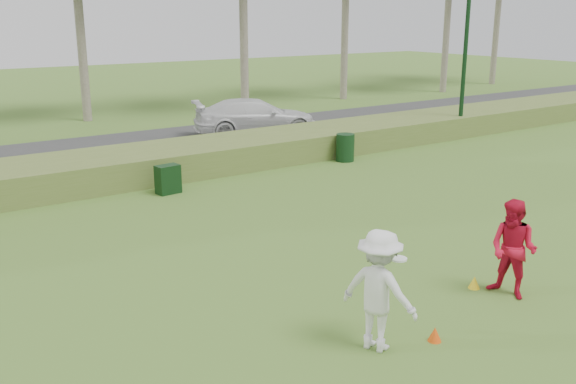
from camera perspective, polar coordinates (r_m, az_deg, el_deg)
ground at (r=12.09m, az=11.05°, el=-10.17°), size 120.00×120.00×0.00m
reed_strip at (r=21.56m, az=-12.23°, el=2.52°), size 80.00×3.00×0.90m
park_road at (r=26.25m, az=-16.44°, el=3.60°), size 80.00×6.00×0.06m
lamp_post at (r=28.70m, az=15.77°, el=15.82°), size 0.70×0.70×8.18m
player_white at (r=10.30m, az=8.09°, el=-8.65°), size 1.14×1.46×1.99m
player_red at (r=12.74m, az=19.39°, el=-4.82°), size 0.87×1.03×1.89m
cone_orange at (r=11.03m, az=12.92°, el=-12.22°), size 0.23×0.23×0.25m
cone_yellow at (r=13.17m, az=16.23°, el=-7.72°), size 0.23×0.23×0.25m
utility_cabinet at (r=19.43m, az=-10.62°, el=1.12°), size 0.73×0.50×0.86m
trash_bin at (r=23.43m, az=5.11°, el=3.96°), size 0.82×0.82×1.00m
car_right at (r=28.22m, az=-2.90°, el=6.69°), size 5.80×3.88×1.56m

